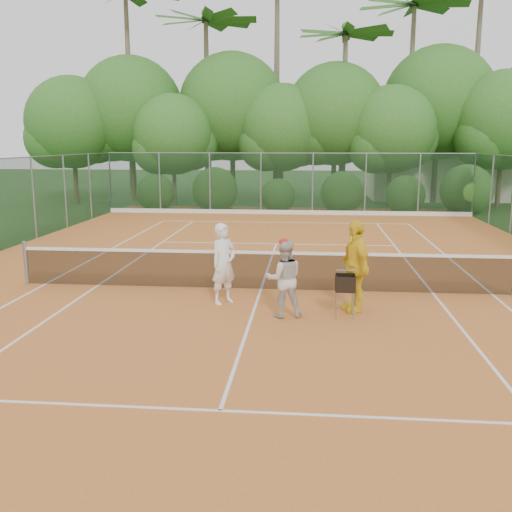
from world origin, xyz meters
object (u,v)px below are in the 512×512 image
at_px(player_white, 224,264).
at_px(player_center_grp, 284,278).
at_px(ball_hopper, 345,284).
at_px(player_yellow, 355,266).

distance_m(player_white, player_center_grp, 1.63).
xyz_separation_m(player_white, ball_hopper, (2.62, -0.79, -0.20)).
height_order(player_white, player_yellow, player_yellow).
xyz_separation_m(player_yellow, ball_hopper, (-0.23, -0.49, -0.27)).
height_order(player_white, ball_hopper, player_white).
distance_m(player_white, ball_hopper, 2.74).
bearing_deg(player_yellow, ball_hopper, -44.54).
relative_size(player_center_grp, ball_hopper, 1.84).
relative_size(player_center_grp, player_yellow, 0.84).
bearing_deg(player_white, player_yellow, -55.78).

